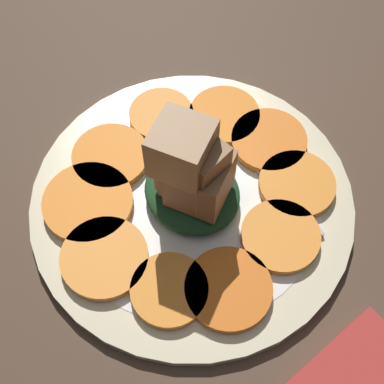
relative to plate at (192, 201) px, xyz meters
The scene contains 14 objects.
table_slab 1.52cm from the plate, ahead, with size 120.00×120.00×2.00cm, color #4C3828.
plate is the anchor object (origin of this frame).
carrot_slice_0 8.96cm from the plate, 128.92° to the left, with size 6.31×6.31×0.80cm, color orange.
carrot_slice_1 9.15cm from the plate, 159.43° to the left, with size 7.10×7.10×0.80cm, color orange.
carrot_slice_2 8.52cm from the plate, 157.30° to the right, with size 6.75×6.75×0.80cm, color orange.
carrot_slice_3 9.49cm from the plate, 122.43° to the right, with size 6.85×6.85×0.80cm, color orange.
carrot_slice_4 9.38cm from the plate, 86.96° to the right, with size 7.11×7.11×0.80cm, color orange.
carrot_slice_5 9.43cm from the plate, 58.64° to the right, with size 6.84×6.84×0.80cm, color orange.
carrot_slice_6 9.44cm from the plate, 20.90° to the right, with size 6.22×6.22×0.80cm, color orange.
carrot_slice_7 8.62cm from the plate, 22.03° to the left, with size 7.05×7.05×0.80cm, color orange.
carrot_slice_8 9.20cm from the plate, 55.15° to the left, with size 7.95×7.95×0.80cm, color orange.
carrot_slice_9 9.42cm from the plate, 92.00° to the left, with size 7.34×7.34×0.80cm, color orange.
center_pile 4.83cm from the plate, 163.61° to the left, with size 8.86×7.97×10.72cm.
fork 7.03cm from the plate, 102.92° to the right, with size 17.72×4.99×0.40cm.
Camera 1 is at (-17.89, 14.64, 44.55)cm, focal length 50.00 mm.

